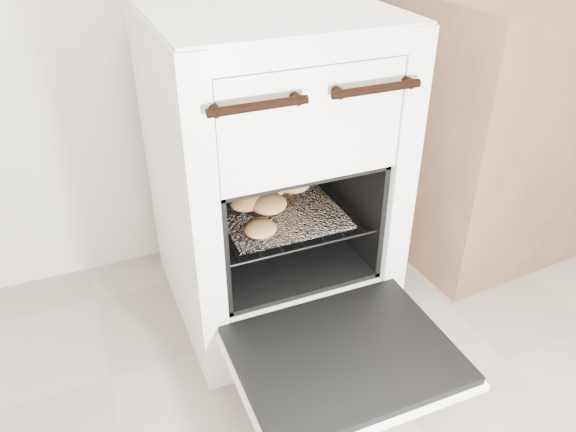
% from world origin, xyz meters
% --- Properties ---
extents(stove, '(0.56, 0.62, 0.86)m').
position_xyz_m(stove, '(-0.16, 1.19, 0.42)').
color(stove, white).
rests_on(stove, ground).
extents(oven_door, '(0.50, 0.39, 0.04)m').
position_xyz_m(oven_door, '(-0.16, 0.71, 0.19)').
color(oven_door, black).
rests_on(oven_door, stove).
extents(oven_rack, '(0.41, 0.39, 0.01)m').
position_xyz_m(oven_rack, '(-0.16, 1.13, 0.35)').
color(oven_rack, black).
rests_on(oven_rack, stove).
extents(foil_sheet, '(0.32, 0.28, 0.01)m').
position_xyz_m(foil_sheet, '(-0.16, 1.11, 0.35)').
color(foil_sheet, white).
rests_on(foil_sheet, oven_rack).
extents(baked_rolls, '(0.30, 0.31, 0.05)m').
position_xyz_m(baked_rolls, '(-0.18, 1.16, 0.38)').
color(baked_rolls, tan).
rests_on(baked_rolls, foil_sheet).
extents(counter, '(0.88, 0.62, 0.85)m').
position_xyz_m(counter, '(0.76, 1.26, 0.42)').
color(counter, brown).
rests_on(counter, ground).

